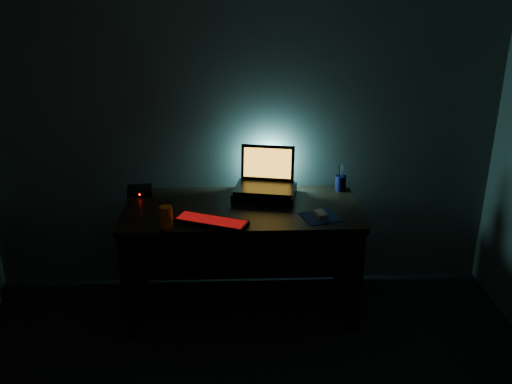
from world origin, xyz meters
TOP-DOWN VIEW (x-y plane):
  - room at (0.00, 0.00)m, footprint 3.50×4.00m
  - desk at (0.00, 1.67)m, footprint 1.50×0.70m
  - riser at (0.16, 1.78)m, footprint 0.45×0.37m
  - laptop at (0.17, 1.83)m, footprint 0.42×0.35m
  - keyboard at (-0.18, 1.38)m, footprint 0.46×0.29m
  - mousepad at (0.48, 1.45)m, footprint 0.27×0.25m
  - mouse at (0.48, 1.45)m, footprint 0.08×0.11m
  - pen_cup at (0.68, 1.88)m, footprint 0.09×0.09m
  - juice_glass at (-0.44, 1.34)m, footprint 0.09×0.09m
  - router at (-0.68, 1.85)m, footprint 0.17×0.15m

SIDE VIEW (x-z plane):
  - desk at x=0.00m, z-range 0.12..0.87m
  - mousepad at x=0.48m, z-range 0.75..0.75m
  - keyboard at x=-0.18m, z-range 0.75..0.78m
  - mouse at x=0.48m, z-range 0.75..0.78m
  - router at x=-0.68m, z-range 0.75..0.80m
  - riser at x=0.16m, z-range 0.75..0.81m
  - pen_cup at x=0.68m, z-range 0.75..0.85m
  - juice_glass at x=-0.44m, z-range 0.75..0.88m
  - laptop at x=0.17m, z-range 0.74..1.00m
  - room at x=0.00m, z-range 0.00..2.50m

